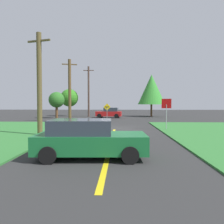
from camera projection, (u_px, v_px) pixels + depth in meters
ground_plane at (115, 128)px, 20.57m from camera, size 120.00×120.00×0.00m
lane_stripe_center at (111, 144)px, 12.58m from camera, size 0.20×14.00×0.01m
stop_sign at (166, 108)px, 19.36m from camera, size 0.82×0.20×2.70m
car_approaching_junction at (109, 113)px, 35.52m from camera, size 4.14×2.25×1.62m
car_behind_on_main_road at (89, 139)px, 9.41m from camera, size 4.66×2.33×1.62m
utility_pole_near at (39, 83)px, 15.77m from camera, size 1.77×0.60×7.26m
utility_pole_mid at (70, 90)px, 27.11m from camera, size 1.76×0.63×7.61m
utility_pole_far at (89, 91)px, 38.40m from camera, size 1.80×0.31×8.62m
direction_sign at (107, 110)px, 28.62m from camera, size 0.91×0.08×2.29m
oak_tree_left at (151, 89)px, 38.51m from camera, size 4.67×4.67×7.26m
pine_tree_center at (69, 98)px, 39.82m from camera, size 3.13×3.13×4.84m
oak_tree_right at (57, 100)px, 34.51m from camera, size 2.42×2.42×4.06m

